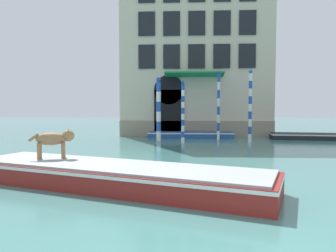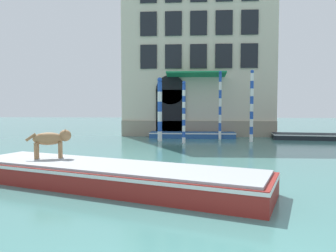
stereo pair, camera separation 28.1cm
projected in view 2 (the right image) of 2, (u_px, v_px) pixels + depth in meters
palazzo_left at (198, 52)px, 26.05m from camera, size 11.07×7.40×13.03m
boat_foreground at (108, 175)px, 8.82m from camera, size 8.82×4.85×0.61m
dog_on_deck at (52, 139)px, 9.86m from camera, size 1.26×0.67×0.87m
boat_moored_near_palazzo at (192, 135)px, 22.54m from camera, size 5.85×1.37×0.40m
boat_moored_far at (316, 136)px, 21.37m from camera, size 5.64×2.48×0.38m
mooring_pole_0 at (160, 109)px, 20.26m from camera, size 0.29×0.29×3.95m
mooring_pole_1 at (252, 106)px, 19.88m from camera, size 0.22×0.22×4.37m
mooring_pole_2 at (220, 105)px, 21.45m from camera, size 0.19×0.19×4.48m
mooring_pole_3 at (184, 112)px, 19.17m from camera, size 0.20×0.20×3.65m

